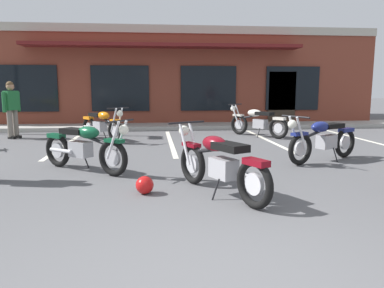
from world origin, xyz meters
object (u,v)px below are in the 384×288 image
Objects in this scene: motorcycle_black_cruiser at (323,139)px; helmet_on_pavement at (145,185)px; motorcycle_foreground_classic at (219,163)px; motorcycle_green_cafe_racer at (258,122)px; motorcycle_silver_naked at (102,124)px; motorcycle_blue_standard at (84,146)px; person_in_shorts_foreground at (12,106)px.

motorcycle_black_cruiser is 4.13m from helmet_on_pavement.
motorcycle_green_cafe_racer is at bearing 69.22° from motorcycle_foreground_classic.
helmet_on_pavement is at bearing -76.48° from motorcycle_silver_naked.
helmet_on_pavement is at bearing -119.64° from motorcycle_green_cafe_racer.
motorcycle_foreground_classic reaches higher than helmet_on_pavement.
motorcycle_black_cruiser is 1.09× the size of motorcycle_blue_standard.
motorcycle_silver_naked is 1.01× the size of motorcycle_blue_standard.
person_in_shorts_foreground is (-5.03, 6.31, 0.49)m from motorcycle_foreground_classic.
motorcycle_foreground_classic is 7.49× the size of helmet_on_pavement.
motorcycle_silver_naked is 6.87× the size of helmet_on_pavement.
motorcycle_black_cruiser is 8.68m from person_in_shorts_foreground.
person_in_shorts_foreground is (-2.87, 4.63, 0.49)m from motorcycle_blue_standard.
motorcycle_black_cruiser is at bearing 39.80° from motorcycle_foreground_classic.
motorcycle_black_cruiser is 6.02m from motorcycle_silver_naked.
motorcycle_foreground_classic is at bearing -110.78° from motorcycle_green_cafe_racer.
person_in_shorts_foreground is (-2.66, 0.71, 0.49)m from motorcycle_silver_naked.
motorcycle_silver_naked is at bearing 112.93° from motorcycle_foreground_classic.
motorcycle_black_cruiser is 1.08× the size of motorcycle_silver_naked.
motorcycle_foreground_classic is at bearing -7.23° from helmet_on_pavement.
motorcycle_black_cruiser reaches higher than helmet_on_pavement.
motorcycle_silver_naked and motorcycle_blue_standard have the same top height.
motorcycle_foreground_classic and motorcycle_green_cafe_racer have the same top height.
motorcycle_black_cruiser is 4.73m from motorcycle_blue_standard.
motorcycle_foreground_classic is 1.16× the size of person_in_shorts_foreground.
motorcycle_black_cruiser is 1.15× the size of person_in_shorts_foreground.
helmet_on_pavement is (1.10, -1.55, -0.33)m from motorcycle_blue_standard.
motorcycle_black_cruiser is at bearing 28.89° from helmet_on_pavement.
motorcycle_silver_naked is (-4.92, 3.48, 0.00)m from motorcycle_black_cruiser.
motorcycle_green_cafe_racer is 6.72m from helmet_on_pavement.
motorcycle_green_cafe_racer reaches higher than helmet_on_pavement.
motorcycle_black_cruiser and motorcycle_green_cafe_racer have the same top height.
helmet_on_pavement is at bearing -151.11° from motorcycle_black_cruiser.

